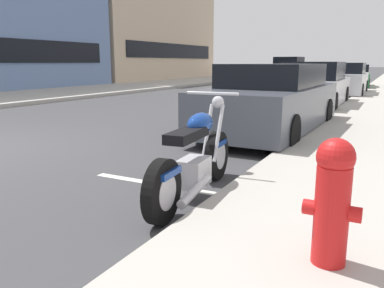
# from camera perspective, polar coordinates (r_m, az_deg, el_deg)

# --- Properties ---
(sidewalk_far_curb) EXTENTS (120.00, 5.00, 0.14)m
(sidewalk_far_curb) POSITION_cam_1_polar(r_m,az_deg,el_deg) (20.79, -13.06, 7.82)
(sidewalk_far_curb) COLOR #ADA89E
(sidewalk_far_curb) RESTS_ON ground
(parking_stall_stripe) EXTENTS (0.12, 2.20, 0.01)m
(parking_stall_stripe) POSITION_cam_1_polar(r_m,az_deg,el_deg) (4.59, -2.83, -6.25)
(parking_stall_stripe) COLOR silver
(parking_stall_stripe) RESTS_ON ground
(parked_motorcycle) EXTENTS (2.09, 0.62, 1.10)m
(parked_motorcycle) POSITION_cam_1_polar(r_m,az_deg,el_deg) (4.14, 0.45, -2.29)
(parked_motorcycle) COLOR black
(parked_motorcycle) RESTS_ON ground
(parked_car_mid_block) EXTENTS (4.64, 1.87, 1.40)m
(parked_car_mid_block) POSITION_cam_1_polar(r_m,az_deg,el_deg) (8.13, 11.74, 6.29)
(parked_car_mid_block) COLOR #4C515B
(parked_car_mid_block) RESTS_ON ground
(parked_car_at_intersection) EXTENTS (4.40, 1.86, 1.45)m
(parked_car_at_intersection) POSITION_cam_1_polar(r_m,az_deg,el_deg) (13.11, 17.35, 8.10)
(parked_car_at_intersection) COLOR silver
(parked_car_at_intersection) RESTS_ON ground
(parked_car_second_in_row) EXTENTS (4.38, 1.87, 1.42)m
(parked_car_second_in_row) POSITION_cam_1_polar(r_m,az_deg,el_deg) (18.36, 21.30, 8.72)
(parked_car_second_in_row) COLOR silver
(parked_car_second_in_row) RESTS_ON ground
(parked_car_behind_motorcycle) EXTENTS (4.25, 2.03, 1.32)m
(parked_car_behind_motorcycle) POSITION_cam_1_polar(r_m,az_deg,el_deg) (23.54, 22.40, 9.02)
(parked_car_behind_motorcycle) COLOR #236638
(parked_car_behind_motorcycle) RESTS_ON ground
(crossing_truck) EXTENTS (2.41, 5.09, 1.84)m
(crossing_truck) POSITION_cam_1_polar(r_m,az_deg,el_deg) (31.29, 15.18, 10.43)
(crossing_truck) COLOR black
(crossing_truck) RESTS_ON ground
(fire_hydrant) EXTENTS (0.24, 0.36, 0.84)m
(fire_hydrant) POSITION_cam_1_polar(r_m,az_deg,el_deg) (2.65, 19.90, -7.53)
(fire_hydrant) COLOR red
(fire_hydrant) RESTS_ON sidewalk_near_curb
(townhouse_behind_pole) EXTENTS (14.81, 9.93, 10.49)m
(townhouse_behind_pole) POSITION_cam_1_polar(r_m,az_deg,el_deg) (34.38, -10.17, 18.07)
(townhouse_behind_pole) COLOR beige
(townhouse_behind_pole) RESTS_ON ground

